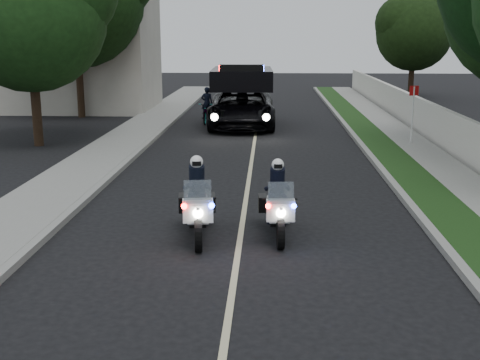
% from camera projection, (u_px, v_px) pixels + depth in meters
% --- Properties ---
extents(ground, '(120.00, 120.00, 0.00)m').
position_uv_depth(ground, '(229.00, 314.00, 9.52)').
color(ground, black).
rests_on(ground, ground).
extents(curb_right, '(0.20, 60.00, 0.15)m').
position_uv_depth(curb_right, '(383.00, 171.00, 19.02)').
color(curb_right, gray).
rests_on(curb_right, ground).
extents(grass_verge, '(1.20, 60.00, 0.16)m').
position_uv_depth(grass_verge, '(406.00, 172.00, 18.99)').
color(grass_verge, '#193814').
rests_on(grass_verge, ground).
extents(sidewalk_right, '(1.40, 60.00, 0.16)m').
position_uv_depth(sidewalk_right, '(448.00, 172.00, 18.93)').
color(sidewalk_right, gray).
rests_on(sidewalk_right, ground).
extents(curb_left, '(0.20, 60.00, 0.15)m').
position_uv_depth(curb_left, '(120.00, 169.00, 19.41)').
color(curb_left, gray).
rests_on(curb_left, ground).
extents(sidewalk_left, '(2.00, 60.00, 0.16)m').
position_uv_depth(sidewalk_left, '(85.00, 168.00, 19.46)').
color(sidewalk_left, gray).
rests_on(sidewalk_left, ground).
extents(building_far, '(8.00, 6.00, 7.00)m').
position_uv_depth(building_far, '(81.00, 47.00, 34.44)').
color(building_far, '#A8A396').
rests_on(building_far, ground).
extents(lane_marking, '(0.12, 50.00, 0.01)m').
position_uv_depth(lane_marking, '(250.00, 172.00, 19.23)').
color(lane_marking, '#BFB78C').
rests_on(lane_marking, ground).
extents(police_moto_left, '(0.98, 2.13, 1.75)m').
position_uv_depth(police_moto_left, '(198.00, 237.00, 13.11)').
color(police_moto_left, silver).
rests_on(police_moto_left, ground).
extents(police_moto_right, '(0.80, 1.99, 1.66)m').
position_uv_depth(police_moto_right, '(277.00, 235.00, 13.22)').
color(police_moto_right, silver).
rests_on(police_moto_right, ground).
extents(police_suv, '(3.14, 6.47, 3.11)m').
position_uv_depth(police_suv, '(242.00, 126.00, 28.75)').
color(police_suv, black).
rests_on(police_suv, ground).
extents(bicycle, '(0.74, 1.92, 0.99)m').
position_uv_depth(bicycle, '(207.00, 123.00, 29.85)').
color(bicycle, black).
rests_on(bicycle, ground).
extents(cyclist, '(0.56, 0.38, 1.54)m').
position_uv_depth(cyclist, '(207.00, 123.00, 29.85)').
color(cyclist, black).
rests_on(cyclist, ground).
extents(sign_post, '(0.45, 0.45, 2.39)m').
position_uv_depth(sign_post, '(410.00, 147.00, 23.62)').
color(sign_post, '#B40C10').
rests_on(sign_post, ground).
extents(tree_right_e, '(5.30, 5.30, 8.30)m').
position_uv_depth(tree_right_e, '(410.00, 98.00, 41.36)').
color(tree_right_e, black).
rests_on(tree_right_e, ground).
extents(tree_left_near, '(7.02, 7.02, 9.49)m').
position_uv_depth(tree_left_near, '(39.00, 146.00, 23.84)').
color(tree_left_near, '#183B13').
rests_on(tree_left_near, ground).
extents(tree_left_far, '(8.62, 8.62, 11.54)m').
position_uv_depth(tree_left_far, '(82.00, 117.00, 31.95)').
color(tree_left_far, black).
rests_on(tree_left_far, ground).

